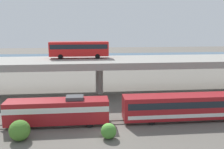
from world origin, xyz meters
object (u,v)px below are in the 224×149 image
object	(u,v)px
parked_car_0	(134,59)
parked_car_3	(132,60)
train_locomotive	(53,110)
train_coach_lead	(197,106)
parked_car_1	(110,59)
transit_bus_on_overpass	(79,48)
parked_car_2	(67,59)

from	to	relation	value
parked_car_0	parked_car_3	world-z (taller)	same
train_locomotive	train_coach_lead	distance (m)	20.91
parked_car_1	parked_car_3	distance (m)	8.78
transit_bus_on_overpass	parked_car_0	xyz separation A→B (m)	(18.00, 33.33, -6.94)
parked_car_0	parked_car_2	distance (m)	23.42
train_coach_lead	parked_car_3	bearing A→B (deg)	-89.08
train_locomotive	parked_car_2	distance (m)	53.05
train_locomotive	train_coach_lead	bearing A→B (deg)	-180.00
parked_car_2	parked_car_0	bearing A→B (deg)	-4.44
parked_car_2	train_locomotive	bearing A→B (deg)	-87.82
transit_bus_on_overpass	parked_car_2	world-z (taller)	transit_bus_on_overpass
transit_bus_on_overpass	parked_car_1	bearing A→B (deg)	75.04
train_locomotive	parked_car_3	distance (m)	52.63
parked_car_3	parked_car_2	bearing A→B (deg)	168.81
train_coach_lead	train_locomotive	bearing A→B (deg)	0.00
parked_car_1	parked_car_0	bearing A→B (deg)	164.06
transit_bus_on_overpass	parked_car_1	size ratio (longest dim) A/B	2.90
train_locomotive	transit_bus_on_overpass	bearing A→B (deg)	-100.58
train_locomotive	parked_car_1	distance (m)	55.13
parked_car_2	parked_car_3	xyz separation A→B (m)	(22.14, -4.38, -0.00)
train_coach_lead	parked_car_2	bearing A→B (deg)	-66.62
parked_car_3	transit_bus_on_overpass	bearing A→B (deg)	-118.62
train_locomotive	train_coach_lead	world-z (taller)	train_locomotive
parked_car_1	parked_car_3	world-z (taller)	same
transit_bus_on_overpass	parked_car_1	world-z (taller)	transit_bus_on_overpass
train_locomotive	parked_car_3	world-z (taller)	train_locomotive
train_coach_lead	parked_car_0	size ratio (longest dim) A/B	4.78
parked_car_3	parked_car_0	bearing A→B (deg)	64.66
train_locomotive	parked_car_2	xyz separation A→B (m)	(-2.02, 53.01, 0.06)
transit_bus_on_overpass	parked_car_2	distance (m)	36.22
train_locomotive	parked_car_0	distance (m)	55.46
parked_car_0	parked_car_1	xyz separation A→B (m)	(-8.45, 2.41, -0.00)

